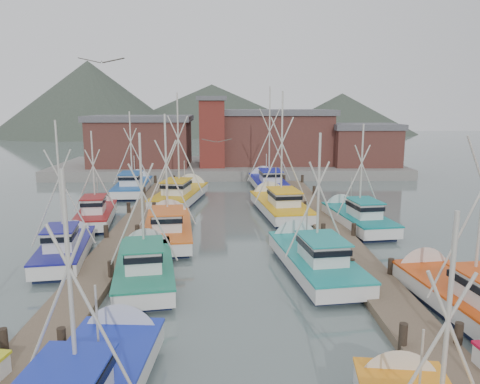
{
  "coord_description": "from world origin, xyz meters",
  "views": [
    {
      "loc": [
        -0.22,
        -24.18,
        8.83
      ],
      "look_at": [
        0.7,
        8.79,
        2.6
      ],
      "focal_mm": 35.0,
      "sensor_mm": 36.0,
      "label": 1
    }
  ],
  "objects_px": {
    "lookout_tower": "(212,131)",
    "boat_8": "(168,228)",
    "boat_12": "(182,194)",
    "boat_4": "(145,265)"
  },
  "relations": [
    {
      "from": "lookout_tower",
      "to": "boat_4",
      "type": "distance_m",
      "value": 34.61
    },
    {
      "from": "lookout_tower",
      "to": "boat_8",
      "type": "bearing_deg",
      "value": -94.64
    },
    {
      "from": "lookout_tower",
      "to": "boat_12",
      "type": "bearing_deg",
      "value": -99.11
    },
    {
      "from": "boat_4",
      "to": "boat_12",
      "type": "distance_m",
      "value": 19.26
    },
    {
      "from": "boat_12",
      "to": "boat_8",
      "type": "bearing_deg",
      "value": -79.45
    },
    {
      "from": "lookout_tower",
      "to": "boat_12",
      "type": "distance_m",
      "value": 15.86
    },
    {
      "from": "lookout_tower",
      "to": "boat_8",
      "type": "xyz_separation_m",
      "value": [
        -2.18,
        -26.8,
        -4.87
      ]
    },
    {
      "from": "boat_4",
      "to": "boat_12",
      "type": "relative_size",
      "value": 0.85
    },
    {
      "from": "boat_12",
      "to": "boat_4",
      "type": "bearing_deg",
      "value": -80.7
    },
    {
      "from": "boat_8",
      "to": "boat_12",
      "type": "xyz_separation_m",
      "value": [
        -0.21,
        11.89,
        0.01
      ]
    }
  ]
}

